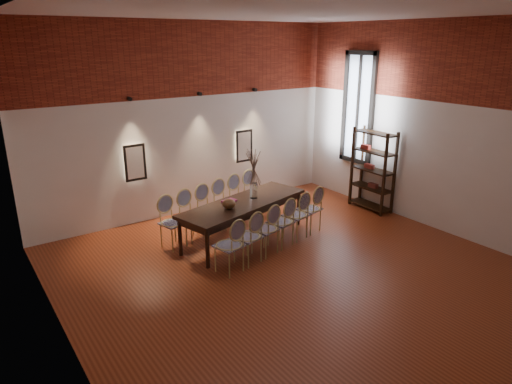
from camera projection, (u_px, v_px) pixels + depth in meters
floor at (294, 272)px, 7.51m from camera, size 7.00×7.00×0.02m
ceiling at (302, 10)px, 6.23m from camera, size 7.00×7.00×0.02m
wall_back at (189, 120)px, 9.63m from camera, size 7.00×0.10×4.00m
wall_left at (45, 197)px, 4.94m from camera, size 0.10×7.00×4.00m
wall_right at (439, 128)px, 8.80m from camera, size 0.10×7.00×4.00m
brick_band_back at (188, 59)px, 9.18m from camera, size 7.00×0.02×1.50m
brick_band_left at (35, 78)px, 4.58m from camera, size 0.02×7.00×1.50m
brick_band_right at (445, 61)px, 8.36m from camera, size 0.02×7.00×1.50m
niche_left at (135, 162)px, 9.07m from camera, size 0.36×0.06×0.66m
niche_right at (243, 146)px, 10.48m from camera, size 0.36×0.06×0.66m
spot_fixture_left at (130, 99)px, 8.65m from camera, size 0.08×0.10×0.08m
spot_fixture_mid at (200, 94)px, 9.46m from camera, size 0.08×0.10×0.08m
spot_fixture_right at (255, 90)px, 10.22m from camera, size 0.08×0.10×0.08m
window_glass at (359, 108)px, 10.26m from camera, size 0.02×0.78×2.38m
window_frame at (358, 108)px, 10.25m from camera, size 0.08×0.90×2.50m
window_mullion at (358, 108)px, 10.25m from camera, size 0.06×0.06×2.40m
dining_table at (244, 220)px, 8.62m from camera, size 2.81×1.47×0.75m
chair_near_a at (229, 245)px, 7.35m from camera, size 0.53×0.53×0.94m
chair_near_b at (248, 237)px, 7.66m from camera, size 0.53×0.53×0.94m
chair_near_c at (265, 229)px, 7.98m from camera, size 0.53×0.53×0.94m
chair_near_d at (281, 222)px, 8.30m from camera, size 0.53×0.53×0.94m
chair_near_e at (295, 215)px, 8.62m from camera, size 0.53×0.53×0.94m
chair_near_f at (309, 209)px, 8.93m from camera, size 0.53×0.53×0.94m
chair_far_a at (173, 223)px, 8.24m from camera, size 0.53×0.53×0.94m
chair_far_b at (192, 216)px, 8.56m from camera, size 0.53×0.53×0.94m
chair_far_c at (209, 210)px, 8.87m from camera, size 0.53×0.53×0.94m
chair_far_d at (226, 204)px, 9.19m from camera, size 0.53×0.53×0.94m
chair_far_e at (241, 199)px, 9.51m from camera, size 0.53×0.53×0.94m
chair_far_f at (255, 193)px, 9.83m from camera, size 0.53×0.53×0.94m
vase at (254, 191)px, 8.65m from camera, size 0.14×0.14×0.30m
dried_branches at (254, 168)px, 8.50m from camera, size 0.50×0.50×0.70m
bowl at (229, 204)px, 8.13m from camera, size 0.24×0.24×0.18m
book at (229, 201)px, 8.49m from camera, size 0.29×0.24×0.03m
shelving_rack at (373, 170)px, 10.01m from camera, size 0.40×1.01×1.80m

